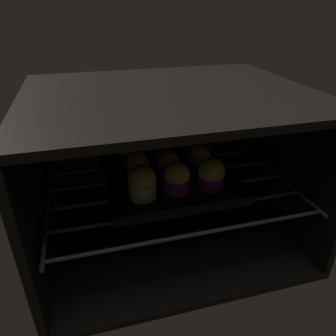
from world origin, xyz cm
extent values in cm
cube|color=black|center=(0.00, 22.00, -0.75)|extent=(59.00, 47.00, 1.50)
cube|color=black|center=(0.00, 22.00, 34.75)|extent=(59.00, 47.00, 1.50)
cube|color=black|center=(0.00, 44.75, 17.00)|extent=(59.00, 1.50, 34.00)
cube|color=black|center=(-28.75, 22.00, 17.00)|extent=(1.50, 47.00, 34.00)
cube|color=black|center=(28.75, 22.00, 17.00)|extent=(1.50, 47.00, 34.00)
cylinder|color=#4C494C|center=(0.00, 3.00, 13.60)|extent=(54.00, 0.80, 0.80)
cylinder|color=#4C494C|center=(0.00, 10.60, 13.60)|extent=(54.00, 0.80, 0.80)
cylinder|color=#4C494C|center=(0.00, 18.20, 13.60)|extent=(54.00, 0.80, 0.80)
cylinder|color=#4C494C|center=(0.00, 25.80, 13.60)|extent=(54.00, 0.80, 0.80)
cylinder|color=#4C494C|center=(0.00, 33.40, 13.60)|extent=(54.00, 0.80, 0.80)
cylinder|color=#4C494C|center=(0.00, 41.00, 13.60)|extent=(54.00, 0.80, 0.80)
cylinder|color=#4C494C|center=(-27.00, 22.00, 13.60)|extent=(0.80, 42.00, 0.80)
cylinder|color=#4C494C|center=(27.00, 22.00, 13.60)|extent=(0.80, 42.00, 0.80)
cube|color=black|center=(0.00, 22.94, 14.60)|extent=(29.32, 29.32, 1.20)
cube|color=black|center=(0.00, 8.68, 15.70)|extent=(29.32, 0.80, 1.00)
cube|color=black|center=(0.00, 37.20, 15.70)|extent=(29.32, 0.80, 1.00)
cube|color=black|center=(-14.26, 22.94, 15.70)|extent=(0.80, 29.32, 1.00)
cube|color=black|center=(14.26, 22.94, 15.70)|extent=(0.80, 29.32, 1.00)
cylinder|color=silver|center=(-7.53, 15.56, 16.85)|extent=(5.72, 5.72, 3.31)
sphere|color=gold|center=(-7.53, 15.56, 19.50)|extent=(5.92, 5.92, 5.92)
cylinder|color=#7A238C|center=(0.16, 15.83, 16.85)|extent=(5.72, 5.72, 3.31)
sphere|color=gold|center=(0.16, 15.83, 19.36)|extent=(5.62, 5.62, 5.62)
cylinder|color=#7A238C|center=(7.75, 15.59, 16.85)|extent=(5.72, 5.72, 3.31)
sphere|color=gold|center=(7.75, 15.59, 19.10)|extent=(6.04, 6.04, 6.04)
sphere|color=#28702D|center=(7.00, 15.98, 20.97)|extent=(2.41, 2.41, 2.41)
cylinder|color=#1928B7|center=(-7.12, 23.32, 16.85)|extent=(5.72, 5.72, 3.31)
sphere|color=gold|center=(-7.12, 23.32, 19.26)|extent=(5.51, 5.51, 5.51)
sphere|color=#28702D|center=(-6.89, 23.54, 21.39)|extent=(1.99, 1.99, 1.99)
cylinder|color=#1928B7|center=(-0.18, 22.74, 16.85)|extent=(5.72, 5.72, 3.31)
sphere|color=gold|center=(-0.18, 22.74, 19.01)|extent=(5.51, 5.51, 5.51)
sphere|color=#19511E|center=(0.18, 22.15, 20.92)|extent=(1.72, 1.72, 1.72)
cylinder|color=#1928B7|center=(7.68, 23.26, 16.85)|extent=(5.72, 5.72, 3.31)
sphere|color=#DBBC60|center=(7.68, 23.26, 19.30)|extent=(5.59, 5.59, 5.59)
sphere|color=#28702D|center=(7.71, 23.09, 21.38)|extent=(2.45, 2.45, 2.45)
cylinder|color=#7A238C|center=(-7.35, 30.79, 16.85)|extent=(5.72, 5.72, 3.31)
sphere|color=#DBBC60|center=(-7.35, 30.79, 19.25)|extent=(5.58, 5.58, 5.58)
sphere|color=#19511E|center=(-8.51, 30.88, 21.58)|extent=(2.04, 2.04, 2.04)
cylinder|color=#7A238C|center=(0.10, 30.75, 16.85)|extent=(5.72, 5.72, 3.31)
sphere|color=gold|center=(0.10, 30.75, 19.33)|extent=(5.86, 5.86, 5.86)
sphere|color=#28702D|center=(-0.44, 31.01, 20.94)|extent=(2.18, 2.18, 2.18)
cylinder|color=#1928B7|center=(7.85, 30.08, 16.85)|extent=(5.72, 5.72, 3.31)
sphere|color=gold|center=(7.85, 30.08, 19.47)|extent=(6.22, 6.22, 6.22)
sphere|color=#19511E|center=(9.12, 30.00, 21.60)|extent=(2.19, 2.19, 2.19)
camera|label=1|loc=(-17.15, -39.91, 52.21)|focal=33.94mm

